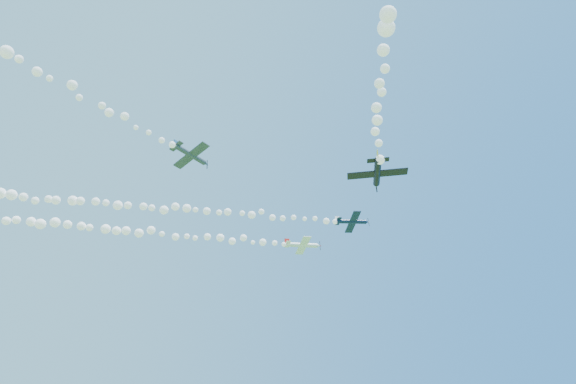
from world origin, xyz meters
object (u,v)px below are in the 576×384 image
plane_white (303,245)px  plane_navy (352,222)px  plane_grey (191,155)px  plane_black (377,173)px

plane_white → plane_navy: (5.69, -10.24, 2.69)m
plane_white → plane_grey: plane_white is taller
plane_white → plane_grey: (-35.08, -22.75, -4.51)m
plane_grey → plane_black: plane_grey is taller
plane_navy → plane_grey: 43.25m
plane_navy → plane_grey: size_ratio=1.14×
plane_white → plane_grey: bearing=-125.6°
plane_white → plane_navy: plane_navy is taller
plane_black → plane_white: bearing=16.2°
plane_white → plane_grey: size_ratio=1.27×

